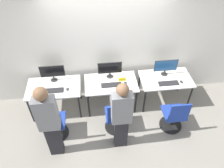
# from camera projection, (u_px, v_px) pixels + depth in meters

# --- Properties ---
(ground_plane) EXTENTS (20.00, 20.00, 0.00)m
(ground_plane) POSITION_uv_depth(u_px,v_px,m) (113.00, 116.00, 4.99)
(ground_plane) COLOR gray
(wall_back) EXTENTS (12.00, 0.05, 2.80)m
(wall_back) POSITION_uv_depth(u_px,v_px,m) (108.00, 44.00, 4.64)
(wall_back) COLOR silver
(wall_back) RESTS_ON ground_plane
(desk_left) EXTENTS (1.14, 0.70, 0.71)m
(desk_left) POSITION_uv_depth(u_px,v_px,m) (54.00, 90.00, 4.71)
(desk_left) COLOR silver
(desk_left) RESTS_ON ground_plane
(monitor_left) EXTENTS (0.53, 0.15, 0.39)m
(monitor_left) POSITION_uv_depth(u_px,v_px,m) (52.00, 72.00, 4.67)
(monitor_left) COLOR #2D2D2D
(monitor_left) RESTS_ON desk_left
(keyboard_left) EXTENTS (0.44, 0.14, 0.02)m
(keyboard_left) POSITION_uv_depth(u_px,v_px,m) (53.00, 91.00, 4.56)
(keyboard_left) COLOR #262628
(keyboard_left) RESTS_ON desk_left
(mouse_left) EXTENTS (0.06, 0.09, 0.03)m
(mouse_left) POSITION_uv_depth(u_px,v_px,m) (67.00, 89.00, 4.59)
(mouse_left) COLOR #333333
(mouse_left) RESTS_ON desk_left
(office_chair_left) EXTENTS (0.48, 0.48, 0.89)m
(office_chair_left) POSITION_uv_depth(u_px,v_px,m) (54.00, 125.00, 4.35)
(office_chair_left) COLOR black
(office_chair_left) RESTS_ON ground_plane
(person_left) EXTENTS (0.36, 0.23, 1.71)m
(person_left) POSITION_uv_depth(u_px,v_px,m) (49.00, 121.00, 3.70)
(person_left) COLOR #232328
(person_left) RESTS_ON ground_plane
(desk_center) EXTENTS (1.14, 0.70, 0.71)m
(desk_center) POSITION_uv_depth(u_px,v_px,m) (111.00, 85.00, 4.81)
(desk_center) COLOR silver
(desk_center) RESTS_ON ground_plane
(monitor_center) EXTENTS (0.53, 0.15, 0.39)m
(monitor_center) POSITION_uv_depth(u_px,v_px,m) (110.00, 69.00, 4.76)
(monitor_center) COLOR #2D2D2D
(monitor_center) RESTS_ON desk_center
(keyboard_center) EXTENTS (0.44, 0.14, 0.02)m
(keyboard_center) POSITION_uv_depth(u_px,v_px,m) (111.00, 85.00, 4.69)
(keyboard_center) COLOR #262628
(keyboard_center) RESTS_ON desk_center
(mouse_center) EXTENTS (0.06, 0.09, 0.03)m
(mouse_center) POSITION_uv_depth(u_px,v_px,m) (125.00, 83.00, 4.73)
(mouse_center) COLOR #333333
(mouse_center) RESTS_ON desk_center
(office_chair_center) EXTENTS (0.48, 0.48, 0.89)m
(office_chair_center) POSITION_uv_depth(u_px,v_px,m) (116.00, 118.00, 4.48)
(office_chair_center) COLOR black
(office_chair_center) RESTS_ON ground_plane
(person_center) EXTENTS (0.36, 0.21, 1.63)m
(person_center) POSITION_uv_depth(u_px,v_px,m) (122.00, 115.00, 3.86)
(person_center) COLOR #232328
(person_center) RESTS_ON ground_plane
(desk_right) EXTENTS (1.14, 0.70, 0.71)m
(desk_right) POSITION_uv_depth(u_px,v_px,m) (165.00, 81.00, 4.91)
(desk_right) COLOR silver
(desk_right) RESTS_ON ground_plane
(monitor_right) EXTENTS (0.53, 0.15, 0.39)m
(monitor_right) POSITION_uv_depth(u_px,v_px,m) (166.00, 66.00, 4.82)
(monitor_right) COLOR #2D2D2D
(monitor_right) RESTS_ON desk_right
(keyboard_right) EXTENTS (0.44, 0.14, 0.02)m
(keyboard_right) POSITION_uv_depth(u_px,v_px,m) (168.00, 83.00, 4.73)
(keyboard_right) COLOR #262628
(keyboard_right) RESTS_ON desk_right
(mouse_right) EXTENTS (0.06, 0.09, 0.03)m
(mouse_right) POSITION_uv_depth(u_px,v_px,m) (181.00, 82.00, 4.76)
(mouse_right) COLOR #333333
(mouse_right) RESTS_ON desk_right
(office_chair_right) EXTENTS (0.48, 0.48, 0.89)m
(office_chair_right) POSITION_uv_depth(u_px,v_px,m) (174.00, 117.00, 4.51)
(office_chair_right) COLOR black
(office_chair_right) RESTS_ON ground_plane
(placard_center) EXTENTS (0.16, 0.03, 0.08)m
(placard_center) POSITION_uv_depth(u_px,v_px,m) (122.00, 79.00, 4.78)
(placard_center) COLOR yellow
(placard_center) RESTS_ON desk_center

